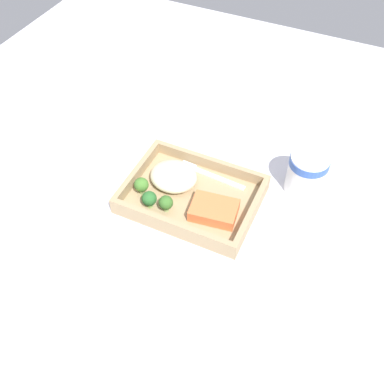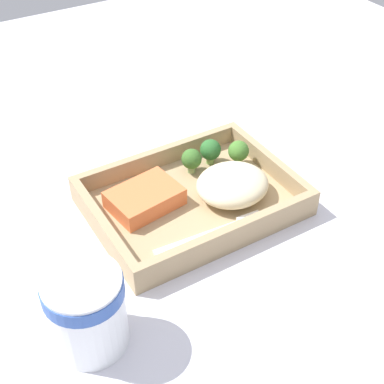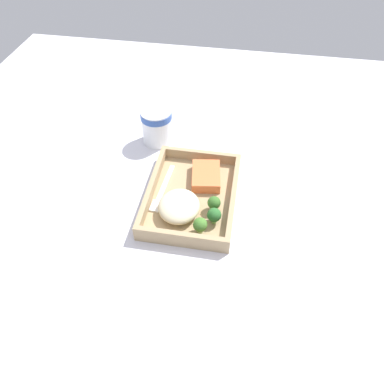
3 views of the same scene
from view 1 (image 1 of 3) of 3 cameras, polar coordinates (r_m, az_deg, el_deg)
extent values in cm
cube|color=silver|center=(97.48, 0.00, -1.44)|extent=(160.00, 160.00, 2.00)
cube|color=tan|center=(96.25, 0.00, -0.83)|extent=(27.88, 20.59, 1.20)
cube|color=tan|center=(100.84, 2.32, 3.72)|extent=(27.88, 1.20, 2.82)
cube|color=tan|center=(89.27, -2.63, -4.28)|extent=(27.88, 1.20, 2.82)
cube|color=tan|center=(91.93, 7.57, -2.67)|extent=(1.20, 18.19, 2.82)
cube|color=tan|center=(99.27, -7.01, 2.40)|extent=(1.20, 18.19, 2.82)
cube|color=orange|center=(91.87, 2.81, -2.32)|extent=(10.31, 8.02, 2.58)
ellipsoid|color=beige|center=(97.12, -2.35, 2.01)|extent=(10.33, 9.34, 4.02)
cylinder|color=#81AF5B|center=(93.91, -5.38, -1.49)|extent=(1.20, 1.20, 1.58)
sphere|color=#2A632A|center=(92.65, -5.45, -0.83)|extent=(3.17, 3.17, 3.17)
cylinder|color=#85A365|center=(92.97, -3.29, -2.00)|extent=(1.15, 1.15, 1.58)
sphere|color=#386827|center=(91.73, -3.34, -1.36)|extent=(3.01, 3.01, 3.01)
cylinder|color=#7F9B5C|center=(96.46, -6.37, 0.24)|extent=(1.19, 1.19, 1.73)
sphere|color=#44772C|center=(95.19, -6.45, 0.93)|extent=(3.12, 3.12, 3.12)
cube|color=white|center=(99.21, 3.45, 1.72)|extent=(12.45, 2.00, 0.44)
cube|color=white|center=(101.69, -0.53, 3.30)|extent=(3.55, 2.44, 0.44)
cylinder|color=white|center=(98.35, 14.32, 2.30)|extent=(8.12, 8.12, 9.78)
cylinder|color=#3356A8|center=(95.85, 14.72, 3.78)|extent=(8.37, 8.37, 1.76)
camera|label=2|loc=(1.08, 30.24, 30.53)|focal=50.00mm
camera|label=3|loc=(0.98, -45.35, 33.15)|focal=35.00mm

